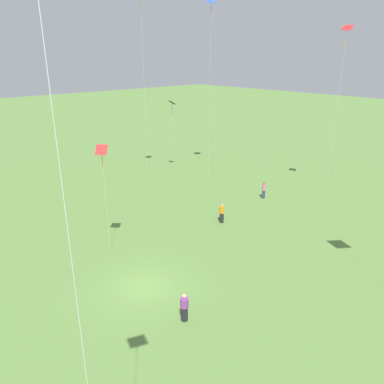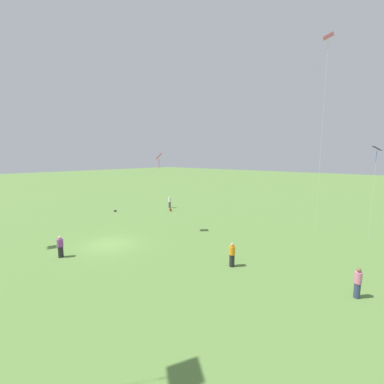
{
  "view_description": "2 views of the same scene",
  "coord_description": "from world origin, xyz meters",
  "px_view_note": "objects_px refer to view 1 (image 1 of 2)",
  "views": [
    {
      "loc": [
        11.38,
        16.73,
        13.78
      ],
      "look_at": [
        -4.83,
        -0.8,
        4.96
      ],
      "focal_mm": 35.0,
      "sensor_mm": 36.0,
      "label": 1
    },
    {
      "loc": [
        -20.01,
        11.55,
        7.74
      ],
      "look_at": [
        -7.23,
        -2.91,
        5.07
      ],
      "focal_mm": 24.0,
      "sensor_mm": 36.0,
      "label": 2
    }
  ],
  "objects_px": {
    "kite_1": "(346,39)",
    "person_3": "(184,308)",
    "kite_6": "(102,154)",
    "kite_3": "(211,12)",
    "person_2": "(222,213)",
    "kite_5": "(172,106)",
    "person_0": "(264,190)",
    "kite_0": "(141,9)"
  },
  "relations": [
    {
      "from": "kite_0",
      "to": "kite_1",
      "type": "height_order",
      "value": "kite_0"
    },
    {
      "from": "person_2",
      "to": "kite_0",
      "type": "distance_m",
      "value": 21.61
    },
    {
      "from": "person_2",
      "to": "kite_3",
      "type": "relative_size",
      "value": 0.09
    },
    {
      "from": "person_2",
      "to": "kite_1",
      "type": "xyz_separation_m",
      "value": [
        -12.59,
        2.9,
        14.23
      ]
    },
    {
      "from": "person_2",
      "to": "kite_0",
      "type": "xyz_separation_m",
      "value": [
        -1.81,
        -13.15,
        17.06
      ]
    },
    {
      "from": "kite_3",
      "to": "kite_0",
      "type": "bearing_deg",
      "value": -144.89
    },
    {
      "from": "person_3",
      "to": "kite_0",
      "type": "distance_m",
      "value": 29.54
    },
    {
      "from": "person_2",
      "to": "person_3",
      "type": "relative_size",
      "value": 1.03
    },
    {
      "from": "person_0",
      "to": "person_3",
      "type": "relative_size",
      "value": 1.03
    },
    {
      "from": "kite_6",
      "to": "person_3",
      "type": "bearing_deg",
      "value": -3.93
    },
    {
      "from": "person_0",
      "to": "kite_0",
      "type": "bearing_deg",
      "value": 143.21
    },
    {
      "from": "kite_1",
      "to": "kite_6",
      "type": "bearing_deg",
      "value": -69.64
    },
    {
      "from": "person_0",
      "to": "kite_0",
      "type": "xyz_separation_m",
      "value": [
        5.59,
        -12.05,
        17.04
      ]
    },
    {
      "from": "person_3",
      "to": "kite_3",
      "type": "distance_m",
      "value": 30.99
    },
    {
      "from": "person_0",
      "to": "kite_0",
      "type": "height_order",
      "value": "kite_0"
    },
    {
      "from": "kite_6",
      "to": "person_2",
      "type": "bearing_deg",
      "value": 80.44
    },
    {
      "from": "person_2",
      "to": "kite_5",
      "type": "bearing_deg",
      "value": 104.97
    },
    {
      "from": "person_3",
      "to": "kite_1",
      "type": "height_order",
      "value": "kite_1"
    },
    {
      "from": "kite_1",
      "to": "kite_6",
      "type": "relative_size",
      "value": 2.01
    },
    {
      "from": "kite_0",
      "to": "kite_5",
      "type": "relative_size",
      "value": 2.2
    },
    {
      "from": "kite_3",
      "to": "person_2",
      "type": "bearing_deg",
      "value": -69.33
    },
    {
      "from": "person_0",
      "to": "kite_1",
      "type": "height_order",
      "value": "kite_1"
    },
    {
      "from": "person_0",
      "to": "kite_6",
      "type": "distance_m",
      "value": 18.55
    },
    {
      "from": "kite_0",
      "to": "kite_1",
      "type": "xyz_separation_m",
      "value": [
        -10.78,
        16.05,
        -2.83
      ]
    },
    {
      "from": "kite_1",
      "to": "person_2",
      "type": "bearing_deg",
      "value": -70.27
    },
    {
      "from": "kite_0",
      "to": "person_2",
      "type": "bearing_deg",
      "value": 29.2
    },
    {
      "from": "kite_3",
      "to": "kite_5",
      "type": "xyz_separation_m",
      "value": [
        2.07,
        -4.06,
        -9.71
      ]
    },
    {
      "from": "person_3",
      "to": "kite_0",
      "type": "relative_size",
      "value": 0.09
    },
    {
      "from": "person_0",
      "to": "kite_1",
      "type": "bearing_deg",
      "value": -9.27
    },
    {
      "from": "kite_0",
      "to": "kite_3",
      "type": "distance_m",
      "value": 7.31
    },
    {
      "from": "person_2",
      "to": "kite_3",
      "type": "height_order",
      "value": "kite_3"
    },
    {
      "from": "person_0",
      "to": "person_2",
      "type": "relative_size",
      "value": 1.0
    },
    {
      "from": "kite_0",
      "to": "kite_5",
      "type": "xyz_separation_m",
      "value": [
        -4.52,
        -0.89,
        -9.79
      ]
    },
    {
      "from": "kite_1",
      "to": "person_3",
      "type": "bearing_deg",
      "value": -46.57
    },
    {
      "from": "kite_1",
      "to": "kite_5",
      "type": "bearing_deg",
      "value": -127.01
    },
    {
      "from": "kite_6",
      "to": "kite_1",
      "type": "bearing_deg",
      "value": 79.63
    },
    {
      "from": "person_0",
      "to": "kite_6",
      "type": "bearing_deg",
      "value": -154.73
    },
    {
      "from": "kite_3",
      "to": "kite_6",
      "type": "height_order",
      "value": "kite_3"
    },
    {
      "from": "person_2",
      "to": "kite_5",
      "type": "relative_size",
      "value": 0.2
    },
    {
      "from": "kite_5",
      "to": "kite_1",
      "type": "bearing_deg",
      "value": -104.29
    },
    {
      "from": "kite_0",
      "to": "kite_3",
      "type": "bearing_deg",
      "value": 101.41
    },
    {
      "from": "person_2",
      "to": "person_3",
      "type": "distance_m",
      "value": 13.11
    }
  ]
}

